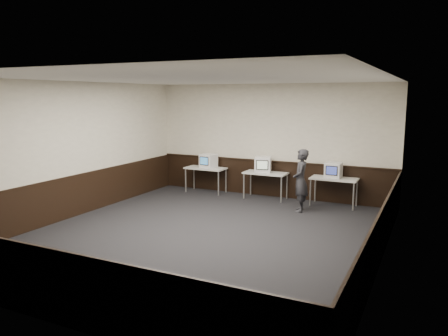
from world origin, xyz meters
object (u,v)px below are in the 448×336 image
at_px(desk_right, 334,181).
at_px(emac_right, 333,170).
at_px(person, 301,181).
at_px(desk_center, 266,175).
at_px(emac_left, 208,161).
at_px(desk_left, 206,170).
at_px(emac_center, 263,165).

distance_m(desk_right, emac_right, 0.28).
bearing_deg(person, desk_center, -139.29).
height_order(desk_center, desk_right, same).
xyz_separation_m(desk_right, emac_left, (-3.72, 0.02, 0.28)).
relative_size(desk_left, person, 0.76).
bearing_deg(person, desk_right, 130.91).
height_order(desk_center, emac_left, emac_left).
distance_m(desk_right, emac_left, 3.73).
bearing_deg(desk_center, emac_right, 0.33).
relative_size(desk_right, person, 0.76).
distance_m(desk_center, emac_center, 0.30).
distance_m(desk_right, person, 1.11).
xyz_separation_m(desk_left, emac_right, (3.77, 0.01, 0.27)).
bearing_deg(desk_right, emac_right, 158.57).
bearing_deg(emac_right, desk_right, -20.37).
bearing_deg(emac_center, person, -48.99).
relative_size(desk_left, desk_center, 1.00).
bearing_deg(person, emac_right, 132.42).
height_order(emac_left, person, person).
relative_size(desk_left, emac_left, 2.47).
xyz_separation_m(emac_center, emac_right, (1.94, 0.04, -0.02)).
relative_size(desk_right, emac_right, 2.70).
height_order(desk_left, emac_left, emac_left).
bearing_deg(desk_right, emac_center, -179.22).
bearing_deg(desk_right, desk_center, 180.00).
bearing_deg(desk_center, emac_center, -159.11).
relative_size(desk_center, emac_center, 2.12).
xyz_separation_m(emac_right, person, (-0.61, -0.91, -0.17)).
xyz_separation_m(desk_center, emac_center, (-0.07, -0.03, 0.29)).
bearing_deg(person, emac_center, -137.04).
bearing_deg(desk_left, emac_right, 0.16).
relative_size(desk_left, desk_right, 1.00).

